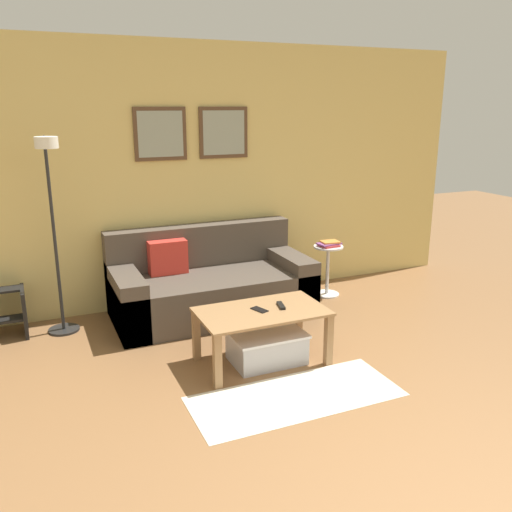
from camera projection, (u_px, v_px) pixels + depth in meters
wall_back at (216, 174)px, 5.45m from camera, size 5.60×0.09×2.55m
area_rug at (296, 396)px, 3.77m from camera, size 1.48×0.61×0.01m
couch at (210, 285)px, 5.21m from camera, size 1.86×0.90×0.82m
coffee_table at (262, 320)px, 4.19m from camera, size 0.99×0.57×0.43m
storage_bin at (267, 347)px, 4.26m from camera, size 0.58×0.41×0.25m
floor_lamp at (53, 217)px, 4.46m from camera, size 0.27×0.49×1.73m
side_table at (328, 266)px, 5.70m from camera, size 0.31×0.31×0.54m
book_stack at (329, 244)px, 5.64m from camera, size 0.25×0.19×0.05m
remote_control at (281, 306)px, 4.24m from camera, size 0.07×0.16×0.02m
cell_phone at (259, 310)px, 4.17m from camera, size 0.11×0.15×0.01m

